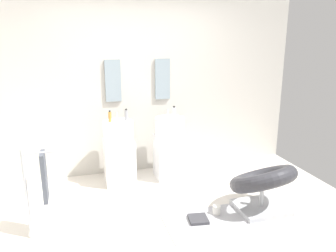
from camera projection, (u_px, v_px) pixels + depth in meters
The scene contains 14 objects.
ground_plane at pixel (169, 224), 3.68m from camera, with size 4.80×3.60×0.04m, color silver.
rear_partition at pixel (137, 85), 4.88m from camera, with size 4.80×0.10×2.60m, color beige.
pedestal_sink_left at pixel (119, 152), 4.58m from camera, with size 0.41×0.41×0.99m.
pedestal_sink_right at pixel (170, 147), 4.77m from camera, with size 0.41×0.41×0.99m.
vanity_mirror_left at pixel (113, 81), 4.69m from camera, with size 0.22×0.03×0.59m, color #8C9EA8.
vanity_mirror_right at pixel (162, 79), 4.89m from camera, with size 0.22×0.03×0.59m, color #8C9EA8.
lounge_chair at pixel (263, 183), 3.85m from camera, with size 1.00×1.00×0.65m.
towel_rack at pixel (41, 179), 3.28m from camera, with size 0.37×0.22×0.95m.
area_rug at pixel (215, 221), 3.69m from camera, with size 1.09×0.64×0.01m, color #B2B2B7.
magazine_charcoal at pixel (198, 219), 3.70m from camera, with size 0.21×0.21×0.03m, color #38383D.
coffee_mug at pixel (217, 210), 3.83m from camera, with size 0.09×0.09×0.10m, color white.
soap_bottle_amber at pixel (110, 117), 4.42m from camera, with size 0.04×0.04×0.15m.
soap_bottle_white at pixel (174, 114), 4.50m from camera, with size 0.05×0.05×0.19m.
soap_bottle_grey at pixel (126, 115), 4.53m from camera, with size 0.05×0.05×0.15m.
Camera 1 is at (-0.91, -3.15, 1.98)m, focal length 35.75 mm.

